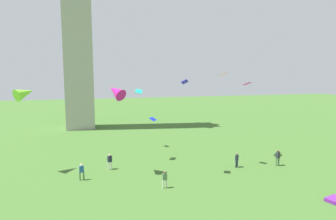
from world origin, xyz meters
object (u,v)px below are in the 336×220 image
object	(u,v)px
kite_flying_3	(247,84)
kite_flying_6	(25,93)
kite_flying_5	(116,91)
kite_flying_1	(139,91)
kite_flying_4	(224,74)
kite_bundle_2	(335,200)
kite_flying_0	(153,119)
person_2	(82,171)
person_3	(278,157)
person_1	(165,179)
kite_flying_2	(185,82)
person_0	(110,161)
person_4	(237,159)

from	to	relation	value
kite_flying_3	kite_flying_6	bearing A→B (deg)	-44.44
kite_flying_5	kite_flying_1	bearing A→B (deg)	-162.24
kite_flying_5	kite_flying_4	bearing A→B (deg)	143.56
kite_bundle_2	kite_flying_6	bearing A→B (deg)	149.62
kite_flying_0	person_2	bearing A→B (deg)	106.18
person_3	kite_flying_3	size ratio (longest dim) A/B	1.26
person_1	person_3	bearing A→B (deg)	-173.69
kite_flying_1	kite_flying_4	bearing A→B (deg)	-95.20
kite_flying_0	kite_flying_1	world-z (taller)	kite_flying_1
kite_flying_5	kite_flying_6	size ratio (longest dim) A/B	1.03
kite_flying_2	kite_flying_5	size ratio (longest dim) A/B	0.40
person_1	kite_flying_5	xyz separation A→B (m)	(-3.69, 5.14, 7.69)
person_3	kite_flying_2	xyz separation A→B (m)	(-11.13, 0.43, 8.51)
kite_flying_0	kite_bundle_2	xyz separation A→B (m)	(10.13, -21.29, -3.88)
person_3	kite_flying_0	xyz separation A→B (m)	(-11.64, 12.28, 2.99)
person_1	kite_flying_1	bearing A→B (deg)	-89.66
person_0	person_1	xyz separation A→B (m)	(4.38, -6.57, -0.09)
person_1	person_2	bearing A→B (deg)	-33.39
kite_flying_2	kite_flying_6	xyz separation A→B (m)	(-15.55, 5.32, -1.16)
kite_flying_2	kite_flying_3	xyz separation A→B (m)	(9.53, 3.85, -0.36)
person_4	kite_flying_5	size ratio (longest dim) A/B	0.64
kite_flying_6	kite_bundle_2	size ratio (longest dim) A/B	1.66
person_4	person_2	bearing A→B (deg)	138.75
kite_flying_5	person_4	bearing A→B (deg)	138.05
kite_flying_2	kite_flying_6	distance (m)	16.48
kite_flying_3	kite_flying_2	bearing A→B (deg)	-19.10
person_4	kite_flying_3	distance (m)	9.53
person_2	person_4	xyz separation A→B (m)	(16.54, -0.90, -0.02)
person_0	kite_flying_3	distance (m)	18.72
person_3	kite_flying_4	distance (m)	11.25
person_3	kite_bundle_2	size ratio (longest dim) A/B	1.26
person_3	kite_flying_1	size ratio (longest dim) A/B	1.49
kite_flying_3	kite_flying_6	xyz separation A→B (m)	(-25.09, 1.47, -0.80)
kite_bundle_2	kite_flying_0	bearing A→B (deg)	115.45
person_2	kite_flying_0	bearing A→B (deg)	42.72
person_4	kite_flying_5	world-z (taller)	kite_flying_5
kite_flying_4	kite_flying_5	bearing A→B (deg)	60.94
kite_flying_3	person_3	bearing A→B (deg)	69.34
kite_flying_2	kite_flying_4	xyz separation A→B (m)	(5.16, 1.69, 0.78)
person_4	kite_flying_6	distance (m)	23.68
person_3	kite_flying_4	xyz separation A→B (m)	(-5.97, 2.12, 9.30)
kite_flying_2	kite_flying_6	bearing A→B (deg)	104.09
person_1	person_2	size ratio (longest dim) A/B	0.96
person_0	kite_flying_0	world-z (taller)	kite_flying_0
kite_flying_0	kite_flying_2	size ratio (longest dim) A/B	1.09
kite_flying_4	kite_flying_6	bearing A→B (deg)	53.75
kite_flying_1	kite_flying_2	size ratio (longest dim) A/B	1.24
kite_flying_5	kite_flying_6	bearing A→B (deg)	-52.60
person_4	kite_flying_2	bearing A→B (deg)	145.20
person_0	kite_bundle_2	world-z (taller)	person_0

